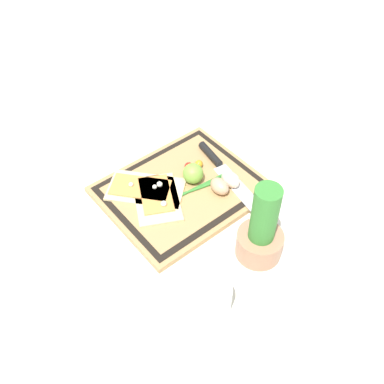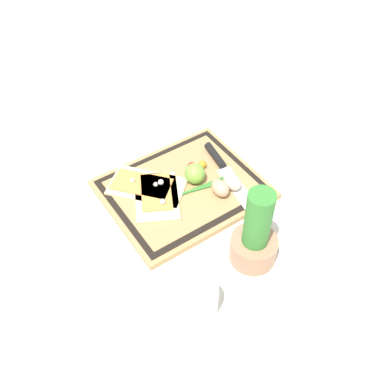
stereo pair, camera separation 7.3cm
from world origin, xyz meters
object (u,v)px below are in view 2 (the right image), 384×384
(egg_pink, at_px, (232,182))
(lime, at_px, (195,174))
(knife, at_px, (223,167))
(egg_brown, at_px, (220,188))
(cherry_tomato_yellow, at_px, (202,164))
(pizza_slice_far, at_px, (157,196))
(sauce_jar, at_px, (202,300))
(herb_pot, at_px, (255,238))
(pizza_slice_near, at_px, (146,186))
(cherry_tomato_red, at_px, (192,167))

(egg_pink, bearing_deg, lime, -46.92)
(knife, relative_size, egg_brown, 4.99)
(egg_pink, relative_size, cherry_tomato_yellow, 2.60)
(pizza_slice_far, xyz_separation_m, knife, (-0.21, 0.01, 0.00))
(pizza_slice_far, bearing_deg, sauce_jar, 75.82)
(cherry_tomato_yellow, height_order, herb_pot, herb_pot)
(pizza_slice_far, relative_size, lime, 3.60)
(herb_pot, xyz_separation_m, sauce_jar, (0.18, 0.05, -0.04))
(cherry_tomato_yellow, xyz_separation_m, sauce_jar, (0.25, 0.36, 0.01))
(pizza_slice_far, xyz_separation_m, herb_pot, (-0.10, 0.29, 0.05))
(knife, height_order, lime, lime)
(lime, bearing_deg, pizza_slice_near, -25.35)
(pizza_slice_far, height_order, herb_pot, herb_pot)
(knife, height_order, egg_pink, egg_pink)
(knife, bearing_deg, sauce_jar, 47.05)
(sauce_jar, bearing_deg, egg_pink, -137.90)
(cherry_tomato_yellow, bearing_deg, egg_pink, 101.02)
(pizza_slice_near, relative_size, lime, 4.00)
(knife, relative_size, sauce_jar, 3.35)
(pizza_slice_far, height_order, egg_pink, egg_pink)
(knife, relative_size, egg_pink, 4.99)
(pizza_slice_far, distance_m, herb_pot, 0.31)
(pizza_slice_far, relative_size, egg_brown, 3.49)
(lime, bearing_deg, cherry_tomato_red, -112.94)
(pizza_slice_far, distance_m, cherry_tomato_yellow, 0.17)
(egg_pink, xyz_separation_m, cherry_tomato_red, (0.05, -0.12, -0.01))
(egg_brown, xyz_separation_m, sauce_jar, (0.23, 0.25, -0.00))
(sauce_jar, bearing_deg, cherry_tomato_yellow, -125.23)
(egg_brown, height_order, sauce_jar, sauce_jar)
(egg_pink, distance_m, cherry_tomato_red, 0.13)
(herb_pot, bearing_deg, egg_brown, -104.08)
(pizza_slice_far, height_order, knife, pizza_slice_far)
(knife, height_order, egg_brown, egg_brown)
(pizza_slice_near, distance_m, herb_pot, 0.36)
(pizza_slice_near, relative_size, egg_brown, 3.88)
(pizza_slice_far, relative_size, cherry_tomato_red, 8.18)
(pizza_slice_far, distance_m, egg_brown, 0.17)
(egg_brown, relative_size, cherry_tomato_yellow, 2.60)
(knife, bearing_deg, egg_brown, 48.17)
(pizza_slice_far, bearing_deg, herb_pot, 108.85)
(pizza_slice_near, distance_m, pizza_slice_far, 0.05)
(knife, distance_m, sauce_jar, 0.44)
(herb_pot, bearing_deg, pizza_slice_far, -71.15)
(knife, height_order, cherry_tomato_yellow, same)
(knife, xyz_separation_m, sauce_jar, (0.30, 0.32, 0.01))
(egg_pink, xyz_separation_m, herb_pot, (0.09, 0.20, 0.04))
(egg_pink, height_order, cherry_tomato_red, egg_pink)
(egg_brown, distance_m, sauce_jar, 0.34)
(egg_pink, xyz_separation_m, lime, (0.07, -0.07, 0.01))
(lime, bearing_deg, cherry_tomato_yellow, -144.32)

